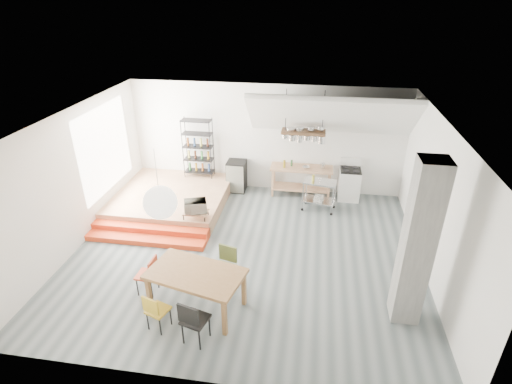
% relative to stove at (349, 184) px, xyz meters
% --- Properties ---
extents(floor, '(8.00, 8.00, 0.00)m').
position_rel_stove_xyz_m(floor, '(-2.50, -3.16, -0.48)').
color(floor, '#515B5E').
rests_on(floor, ground).
extents(wall_back, '(8.00, 0.04, 3.20)m').
position_rel_stove_xyz_m(wall_back, '(-2.50, 0.34, 1.12)').
color(wall_back, silver).
rests_on(wall_back, ground).
extents(wall_left, '(0.04, 7.00, 3.20)m').
position_rel_stove_xyz_m(wall_left, '(-6.50, -3.16, 1.12)').
color(wall_left, silver).
rests_on(wall_left, ground).
extents(wall_right, '(0.04, 7.00, 3.20)m').
position_rel_stove_xyz_m(wall_right, '(1.50, -3.16, 1.12)').
color(wall_right, silver).
rests_on(wall_right, ground).
extents(ceiling, '(8.00, 7.00, 0.02)m').
position_rel_stove_xyz_m(ceiling, '(-2.50, -3.16, 2.72)').
color(ceiling, white).
rests_on(ceiling, wall_back).
extents(slope_ceiling, '(4.40, 1.44, 1.32)m').
position_rel_stove_xyz_m(slope_ceiling, '(-0.70, -0.26, 2.07)').
color(slope_ceiling, white).
rests_on(slope_ceiling, wall_back).
extents(window_pane, '(0.02, 2.50, 2.20)m').
position_rel_stove_xyz_m(window_pane, '(-6.48, -1.66, 1.32)').
color(window_pane, white).
rests_on(window_pane, wall_left).
extents(platform, '(3.00, 3.00, 0.40)m').
position_rel_stove_xyz_m(platform, '(-5.00, -1.16, -0.28)').
color(platform, '#9A6D4D').
rests_on(platform, ground).
extents(step_lower, '(3.00, 0.35, 0.13)m').
position_rel_stove_xyz_m(step_lower, '(-5.00, -3.11, -0.41)').
color(step_lower, red).
rests_on(step_lower, ground).
extents(step_upper, '(3.00, 0.35, 0.27)m').
position_rel_stove_xyz_m(step_upper, '(-5.00, -2.76, -0.35)').
color(step_upper, red).
rests_on(step_upper, ground).
extents(concrete_column, '(0.50, 0.50, 3.20)m').
position_rel_stove_xyz_m(concrete_column, '(0.80, -4.66, 1.12)').
color(concrete_column, slate).
rests_on(concrete_column, ground).
extents(kitchen_counter, '(1.80, 0.60, 0.91)m').
position_rel_stove_xyz_m(kitchen_counter, '(-1.40, -0.01, 0.15)').
color(kitchen_counter, '#9A6D4D').
rests_on(kitchen_counter, ground).
extents(stove, '(0.60, 0.60, 1.18)m').
position_rel_stove_xyz_m(stove, '(0.00, 0.00, 0.00)').
color(stove, white).
rests_on(stove, ground).
extents(pot_rack, '(1.20, 0.50, 1.43)m').
position_rel_stove_xyz_m(pot_rack, '(-1.37, -0.23, 1.50)').
color(pot_rack, '#432A1B').
rests_on(pot_rack, ceiling).
extents(wire_shelving, '(0.88, 0.38, 1.80)m').
position_rel_stove_xyz_m(wire_shelving, '(-4.50, 0.04, 0.85)').
color(wire_shelving, black).
rests_on(wire_shelving, platform).
extents(microwave_shelf, '(0.60, 0.40, 0.16)m').
position_rel_stove_xyz_m(microwave_shelf, '(-3.90, -2.41, 0.07)').
color(microwave_shelf, '#9A6D4D').
rests_on(microwave_shelf, platform).
extents(paper_lantern, '(0.60, 0.60, 0.60)m').
position_rel_stove_xyz_m(paper_lantern, '(-3.69, -4.91, 1.72)').
color(paper_lantern, white).
rests_on(paper_lantern, ceiling).
extents(dining_table, '(1.95, 1.38, 0.84)m').
position_rel_stove_xyz_m(dining_table, '(-3.10, -5.06, 0.27)').
color(dining_table, brown).
rests_on(dining_table, ground).
extents(chair_mustard, '(0.46, 0.46, 0.79)m').
position_rel_stove_xyz_m(chair_mustard, '(-3.67, -5.72, -0.01)').
color(chair_mustard, gold).
rests_on(chair_mustard, ground).
extents(chair_black, '(0.52, 0.52, 0.92)m').
position_rel_stove_xyz_m(chair_black, '(-2.92, -5.92, 0.07)').
color(chair_black, black).
rests_on(chair_black, ground).
extents(chair_olive, '(0.52, 0.52, 0.92)m').
position_rel_stove_xyz_m(chair_olive, '(-2.70, -4.34, 0.07)').
color(chair_olive, '#5D6932').
rests_on(chair_olive, ground).
extents(chair_red, '(0.40, 0.40, 0.83)m').
position_rel_stove_xyz_m(chair_red, '(-4.16, -4.79, 0.02)').
color(chair_red, '#C13B1B').
rests_on(chair_red, ground).
extents(rolling_cart, '(0.95, 0.64, 0.87)m').
position_rel_stove_xyz_m(rolling_cart, '(-0.86, -0.81, 0.08)').
color(rolling_cart, silver).
rests_on(rolling_cart, ground).
extents(mini_fridge, '(0.55, 0.55, 0.94)m').
position_rel_stove_xyz_m(mini_fridge, '(-3.35, 0.04, -0.01)').
color(mini_fridge, black).
rests_on(mini_fridge, ground).
extents(microwave, '(0.64, 0.53, 0.30)m').
position_rel_stove_xyz_m(microwave, '(-3.90, -2.41, 0.24)').
color(microwave, beige).
rests_on(microwave, microwave_shelf).
extents(bowl, '(0.24, 0.24, 0.05)m').
position_rel_stove_xyz_m(bowl, '(-1.28, -0.06, 0.45)').
color(bowl, silver).
rests_on(bowl, kitchen_counter).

